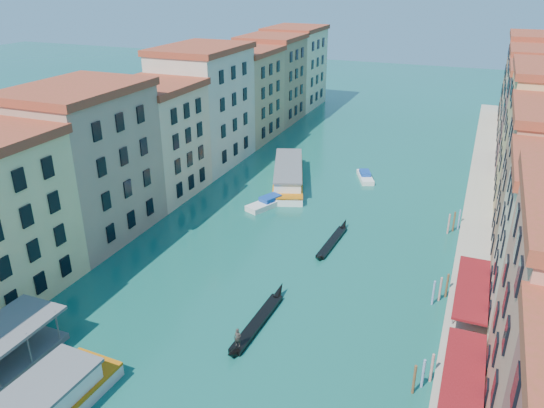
{
  "coord_description": "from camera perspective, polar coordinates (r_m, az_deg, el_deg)",
  "views": [
    {
      "loc": [
        20.38,
        -11.46,
        32.68
      ],
      "look_at": [
        -1.08,
        41.83,
        7.36
      ],
      "focal_mm": 35.0,
      "sensor_mm": 36.0,
      "label": 1
    }
  ],
  "objects": [
    {
      "name": "quay",
      "position": [
        82.97,
        21.25,
        -0.75
      ],
      "size": [
        4.0,
        140.0,
        1.0
      ],
      "primitive_type": "cube",
      "color": "#AEA58D",
      "rests_on": "ground"
    },
    {
      "name": "motorboat_far",
      "position": [
        92.09,
        9.99,
        2.96
      ],
      "size": [
        4.26,
        6.6,
        1.31
      ],
      "rotation": [
        0.0,
        0.0,
        0.39
      ],
      "color": "white",
      "rests_on": "ground"
    },
    {
      "name": "gondola_far",
      "position": [
        69.94,
        6.53,
        -3.92
      ],
      "size": [
        1.64,
        12.05,
        1.7
      ],
      "rotation": [
        0.0,
        0.0,
        -0.06
      ],
      "color": "black",
      "rests_on": "ground"
    },
    {
      "name": "motorboat_mid",
      "position": [
        80.13,
        -0.39,
        0.18
      ],
      "size": [
        5.08,
        7.65,
        1.52
      ],
      "rotation": [
        0.0,
        0.0,
        -0.42
      ],
      "color": "silver",
      "rests_on": "ground"
    },
    {
      "name": "restaurant_awnings",
      "position": [
        45.53,
        19.72,
        -18.65
      ],
      "size": [
        3.2,
        44.55,
        3.12
      ],
      "color": "maroon",
      "rests_on": "ground"
    },
    {
      "name": "mooring_poles_right",
      "position": [
        51.06,
        16.34,
        -15.29
      ],
      "size": [
        1.44,
        54.24,
        3.2
      ],
      "color": "#56311D",
      "rests_on": "ground"
    },
    {
      "name": "vaporetto_far",
      "position": [
        89.22,
        1.76,
        3.25
      ],
      "size": [
        11.44,
        21.29,
        3.11
      ],
      "rotation": [
        0.0,
        0.0,
        0.34
      ],
      "color": "white",
      "rests_on": "ground"
    },
    {
      "name": "gondola_fore",
      "position": [
        54.52,
        -1.58,
        -12.47
      ],
      "size": [
        1.58,
        13.38,
        2.67
      ],
      "rotation": [
        0.0,
        0.0,
        -0.03
      ],
      "color": "black",
      "rests_on": "ground"
    },
    {
      "name": "left_bank_palazzos",
      "position": [
        92.06,
        -9.22,
        9.03
      ],
      "size": [
        12.8,
        128.4,
        21.0
      ],
      "color": "beige",
      "rests_on": "ground"
    }
  ]
}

